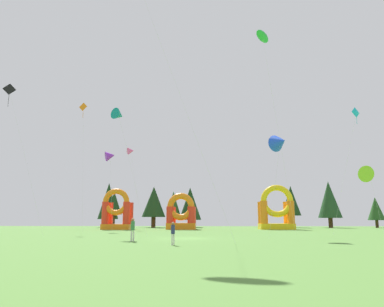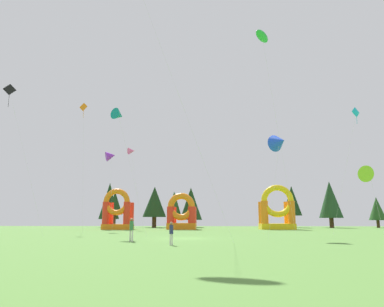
# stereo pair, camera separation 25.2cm
# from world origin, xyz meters

# --- Properties ---
(ground_plane) EXTENTS (120.00, 120.00, 0.00)m
(ground_plane) POSITION_xyz_m (0.00, 0.00, 0.00)
(ground_plane) COLOR #548438
(kite_pink_delta) EXTENTS (4.09, 5.31, 15.09)m
(kite_pink_delta) POSITION_xyz_m (-12.26, 31.33, 14.35)
(kite_pink_delta) COLOR #EA599E
(kite_pink_delta) RESTS_ON ground_plane
(kite_blue_delta) EXTENTS (2.66, 2.16, 10.13)m
(kite_blue_delta) POSITION_xyz_m (9.26, 0.43, 9.26)
(kite_blue_delta) COLOR blue
(kite_blue_delta) RESTS_ON ground_plane
(kite_lime_delta) EXTENTS (2.26, 2.28, 7.15)m
(kite_lime_delta) POSITION_xyz_m (18.73, 2.98, 6.30)
(kite_lime_delta) COLOR #8CD826
(kite_lime_delta) RESTS_ON ground_plane
(kite_purple_delta) EXTENTS (2.90, 4.94, 12.60)m
(kite_purple_delta) POSITION_xyz_m (-13.33, 21.22, 11.67)
(kite_purple_delta) COLOR purple
(kite_purple_delta) RESTS_ON ground_plane
(kite_black_diamond) EXTENTS (7.46, 3.19, 18.14)m
(kite_black_diamond) POSITION_xyz_m (-22.45, 7.15, 17.44)
(kite_black_diamond) COLOR black
(kite_black_diamond) RESTS_ON ground_plane
(kite_teal_delta) EXTENTS (5.10, 3.41, 14.78)m
(kite_teal_delta) POSITION_xyz_m (-8.44, 6.51, 14.02)
(kite_teal_delta) COLOR #0C7F7A
(kite_teal_delta) RESTS_ON ground_plane
(kite_orange_diamond) EXTENTS (2.64, 4.05, 19.02)m
(kite_orange_diamond) POSITION_xyz_m (-16.71, 17.51, 18.34)
(kite_orange_diamond) COLOR orange
(kite_orange_diamond) RESTS_ON ground_plane
(kite_cyan_diamond) EXTENTS (3.81, 1.35, 14.53)m
(kite_cyan_diamond) POSITION_xyz_m (19.55, 6.88, 13.92)
(kite_cyan_diamond) COLOR #19B7CC
(kite_cyan_diamond) RESTS_ON ground_plane
(kite_green_parafoil) EXTENTS (5.59, 9.39, 22.57)m
(kite_green_parafoil) POSITION_xyz_m (8.41, 3.41, 22.05)
(kite_green_parafoil) COLOR green
(kite_green_parafoil) RESTS_ON ground_plane
(person_left_edge) EXTENTS (0.39, 0.39, 1.60)m
(person_left_edge) POSITION_xyz_m (-0.32, -9.00, 0.95)
(person_left_edge) COLOR silver
(person_left_edge) RESTS_ON ground_plane
(person_near_camera) EXTENTS (0.35, 0.35, 1.87)m
(person_near_camera) POSITION_xyz_m (-3.96, -5.17, 1.11)
(person_near_camera) COLOR silver
(person_near_camera) RESTS_ON ground_plane
(inflatable_orange_dome) EXTENTS (5.90, 4.52, 7.73)m
(inflatable_orange_dome) POSITION_xyz_m (14.14, 30.62, 2.92)
(inflatable_orange_dome) COLOR yellow
(inflatable_orange_dome) RESTS_ON ground_plane
(inflatable_blue_arch) EXTENTS (4.84, 4.15, 7.02)m
(inflatable_blue_arch) POSITION_xyz_m (-13.77, 28.63, 2.71)
(inflatable_blue_arch) COLOR orange
(inflatable_blue_arch) RESTS_ON ground_plane
(inflatable_yellow_castle) EXTENTS (5.04, 4.82, 6.31)m
(inflatable_yellow_castle) POSITION_xyz_m (-2.65, 30.09, 2.27)
(inflatable_yellow_castle) COLOR orange
(inflatable_yellow_castle) RESTS_ON ground_plane
(tree_row_0) EXTENTS (4.46, 4.46, 9.64)m
(tree_row_0) POSITION_xyz_m (-19.67, 44.17, 5.67)
(tree_row_0) COLOR #4C331E
(tree_row_0) RESTS_ON ground_plane
(tree_row_1) EXTENTS (3.24, 3.24, 7.47)m
(tree_row_1) POSITION_xyz_m (-17.65, 41.26, 5.03)
(tree_row_1) COLOR #4C331E
(tree_row_1) RESTS_ON ground_plane
(tree_row_2) EXTENTS (5.07, 5.07, 8.75)m
(tree_row_2) POSITION_xyz_m (-9.65, 43.76, 5.44)
(tree_row_2) COLOR #4C331E
(tree_row_2) RESTS_ON ground_plane
(tree_row_3) EXTENTS (3.08, 3.08, 7.83)m
(tree_row_3) POSITION_xyz_m (-5.57, 45.64, 5.19)
(tree_row_3) COLOR #4C331E
(tree_row_3) RESTS_ON ground_plane
(tree_row_4) EXTENTS (4.88, 4.88, 8.70)m
(tree_row_4) POSITION_xyz_m (-1.87, 45.90, 5.13)
(tree_row_4) COLOR #4C331E
(tree_row_4) RESTS_ON ground_plane
(tree_row_5) EXTENTS (4.02, 4.02, 8.87)m
(tree_row_5) POSITION_xyz_m (19.96, 44.85, 5.65)
(tree_row_5) COLOR #4C331E
(tree_row_5) RESTS_ON ground_plane
(tree_row_6) EXTENTS (4.86, 4.86, 9.70)m
(tree_row_6) POSITION_xyz_m (27.64, 43.48, 5.82)
(tree_row_6) COLOR #4C331E
(tree_row_6) RESTS_ON ground_plane
(tree_row_7) EXTENTS (3.43, 3.43, 6.35)m
(tree_row_7) POSITION_xyz_m (37.30, 43.93, 3.92)
(tree_row_7) COLOR #4C331E
(tree_row_7) RESTS_ON ground_plane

